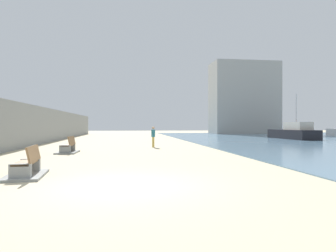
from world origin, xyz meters
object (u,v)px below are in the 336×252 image
Objects in this scene: bench_far at (68,149)px; boat_mid_bay at (293,133)px; person_walking at (153,135)px; boat_nearest at (296,131)px; bench_near at (27,169)px.

bench_far is 26.35m from boat_mid_bay.
boat_mid_bay is at bearing 31.38° from person_walking.
bench_near is at bearing -130.53° from boat_nearest.
bench_far is at bearing -145.00° from person_walking.
boat_nearest reaches higher than boat_mid_bay.
bench_far is 6.55m from person_walking.
boat_nearest is at bearing 49.47° from bench_near.
bench_near and bench_far have the same top height.
boat_nearest is at bearing 41.36° from bench_far.
boat_nearest is 0.85× the size of boat_mid_bay.
boat_mid_bay reaches higher than bench_far.
boat_nearest is (29.56, 34.57, 0.44)m from bench_near.
bench_near is 0.28× the size of boat_mid_bay.
boat_mid_bay is (-7.55, -12.19, 0.08)m from boat_nearest.
bench_far is 0.27× the size of boat_mid_bay.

